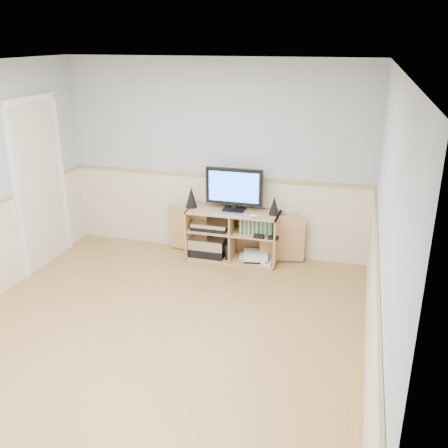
{
  "coord_description": "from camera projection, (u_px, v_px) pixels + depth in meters",
  "views": [
    {
      "loc": [
        1.76,
        -3.76,
        2.72
      ],
      "look_at": [
        0.4,
        1.2,
        0.78
      ],
      "focal_mm": 40.0,
      "sensor_mm": 36.0,
      "label": 1
    }
  ],
  "objects": [
    {
      "name": "av_components",
      "position": [
        210.0,
        240.0,
        6.52
      ],
      "size": [
        0.53,
        0.34,
        0.47
      ],
      "color": "black",
      "rests_on": "media_cabinet"
    },
    {
      "name": "wall_outlet",
      "position": [
        291.0,
        214.0,
        6.34
      ],
      "size": [
        0.12,
        0.03,
        0.12
      ],
      "primitive_type": "cube",
      "color": "white",
      "rests_on": "wall_back"
    },
    {
      "name": "monitor",
      "position": [
        234.0,
        188.0,
        6.23
      ],
      "size": [
        0.73,
        0.18,
        0.54
      ],
      "color": "black",
      "rests_on": "media_cabinet"
    },
    {
      "name": "game_cases",
      "position": [
        257.0,
        226.0,
        6.25
      ],
      "size": [
        0.42,
        0.13,
        0.19
      ],
      "primitive_type": "cube",
      "color": "#3F8C3F",
      "rests_on": "media_cabinet"
    },
    {
      "name": "speaker_left",
      "position": [
        191.0,
        197.0,
        6.4
      ],
      "size": [
        0.15,
        0.15,
        0.27
      ],
      "primitive_type": "cone",
      "color": "black",
      "rests_on": "media_cabinet"
    },
    {
      "name": "mouse",
      "position": [
        254.0,
        216.0,
        6.08
      ],
      "size": [
        0.1,
        0.07,
        0.04
      ],
      "primitive_type": "ellipsoid",
      "rotation": [
        0.0,
        0.0,
        -0.02
      ],
      "color": "white",
      "rests_on": "media_cabinet"
    },
    {
      "name": "game_consoles",
      "position": [
        255.0,
        256.0,
        6.41
      ],
      "size": [
        0.46,
        0.31,
        0.11
      ],
      "color": "white",
      "rests_on": "media_cabinet"
    },
    {
      "name": "speaker_right",
      "position": [
        274.0,
        206.0,
        6.14
      ],
      "size": [
        0.13,
        0.13,
        0.23
      ],
      "primitive_type": "cone",
      "color": "black",
      "rests_on": "media_cabinet"
    },
    {
      "name": "room",
      "position": [
        144.0,
        215.0,
        4.48
      ],
      "size": [
        4.04,
        4.54,
        2.54
      ],
      "color": "tan",
      "rests_on": "ground"
    },
    {
      "name": "media_cabinet",
      "position": [
        234.0,
        233.0,
        6.45
      ],
      "size": [
        1.82,
        0.44,
        0.65
      ],
      "color": "tan",
      "rests_on": "floor"
    },
    {
      "name": "keyboard",
      "position": [
        231.0,
        215.0,
        6.16
      ],
      "size": [
        0.29,
        0.13,
        0.01
      ],
      "primitive_type": "cube",
      "rotation": [
        0.0,
        0.0,
        0.08
      ],
      "color": "silver",
      "rests_on": "media_cabinet"
    }
  ]
}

